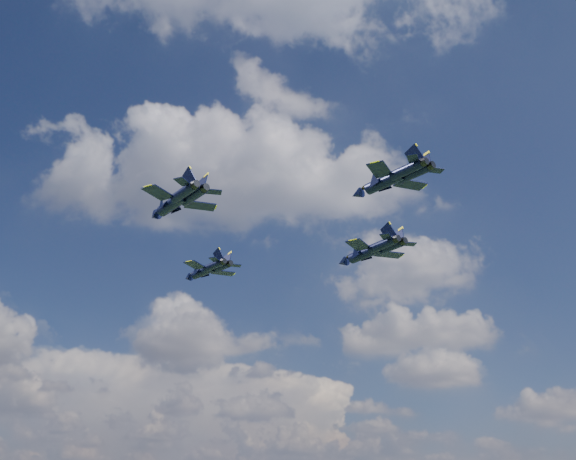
# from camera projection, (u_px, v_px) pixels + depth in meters

# --- Properties ---
(jet_lead) EXTENTS (12.90, 12.71, 3.48)m
(jet_lead) POSITION_uv_depth(u_px,v_px,m) (202.00, 272.00, 123.19)
(jet_lead) COLOR black
(jet_left) EXTENTS (13.63, 14.49, 3.83)m
(jet_left) POSITION_uv_depth(u_px,v_px,m) (171.00, 205.00, 98.31)
(jet_left) COLOR black
(jet_right) EXTENTS (15.15, 16.40, 4.30)m
(jet_right) POSITION_uv_depth(u_px,v_px,m) (363.00, 254.00, 123.18)
(jet_right) COLOR black
(jet_slot) EXTENTS (13.59, 13.56, 3.69)m
(jet_slot) POSITION_uv_depth(u_px,v_px,m) (382.00, 183.00, 94.71)
(jet_slot) COLOR black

